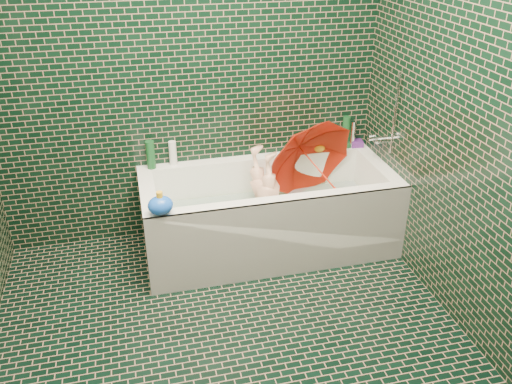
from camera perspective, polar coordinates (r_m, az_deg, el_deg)
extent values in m
plane|color=black|center=(3.03, -2.07, -17.20)|extent=(2.80, 2.80, 0.00)
plane|color=black|center=(3.63, -7.18, 13.44)|extent=(2.80, 0.00, 2.80)
plane|color=black|center=(2.85, 24.13, 7.16)|extent=(0.00, 2.80, 2.80)
cube|color=white|center=(3.84, 1.27, -4.68)|extent=(1.70, 0.75, 0.15)
cube|color=white|center=(3.98, 0.10, 1.11)|extent=(1.70, 0.10, 0.40)
cube|color=white|center=(3.43, 2.73, -3.64)|extent=(1.70, 0.10, 0.40)
cube|color=white|center=(3.97, 12.54, 0.29)|extent=(0.10, 0.55, 0.40)
cube|color=white|center=(3.60, -11.08, -2.55)|extent=(0.10, 0.55, 0.40)
cube|color=white|center=(3.44, 2.89, -5.04)|extent=(1.70, 0.02, 0.55)
cube|color=green|center=(3.80, 1.28, -3.65)|extent=(1.35, 0.47, 0.01)
cube|color=silver|center=(3.73, 1.31, -1.76)|extent=(1.48, 0.53, 0.00)
cylinder|color=silver|center=(3.82, 13.53, 5.39)|extent=(0.14, 0.05, 0.05)
cylinder|color=silver|center=(3.84, 12.06, 5.64)|extent=(0.05, 0.04, 0.04)
cylinder|color=silver|center=(3.66, 14.45, 7.96)|extent=(0.01, 0.01, 0.55)
imported|color=#D7A086|center=(3.76, 1.33, -1.33)|extent=(0.90, 0.57, 0.29)
imported|color=red|center=(3.74, 6.59, 2.38)|extent=(0.86, 0.91, 0.86)
imported|color=white|center=(4.15, 10.93, 4.75)|extent=(0.12, 0.12, 0.23)
imported|color=#501F76|center=(4.11, 10.67, 4.55)|extent=(0.10, 0.10, 0.20)
imported|color=#144620|center=(4.09, 9.29, 4.56)|extent=(0.15, 0.15, 0.15)
cylinder|color=#144620|center=(4.07, 9.44, 6.25)|extent=(0.07, 0.07, 0.24)
cylinder|color=silver|center=(4.10, 10.11, 6.04)|extent=(0.07, 0.07, 0.20)
cylinder|color=#144620|center=(3.75, -11.03, 3.87)|extent=(0.07, 0.07, 0.20)
cylinder|color=white|center=(3.79, -8.75, 4.07)|extent=(0.05, 0.05, 0.17)
ellipsoid|color=gold|center=(3.98, 6.66, 4.66)|extent=(0.09, 0.08, 0.06)
sphere|color=gold|center=(3.98, 7.18, 5.22)|extent=(0.04, 0.04, 0.04)
cone|color=orange|center=(3.99, 7.50, 5.20)|extent=(0.02, 0.02, 0.02)
ellipsoid|color=blue|center=(3.18, -10.02, -1.40)|extent=(0.18, 0.17, 0.11)
cylinder|color=gold|center=(3.15, -10.12, -0.33)|extent=(0.04, 0.04, 0.04)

